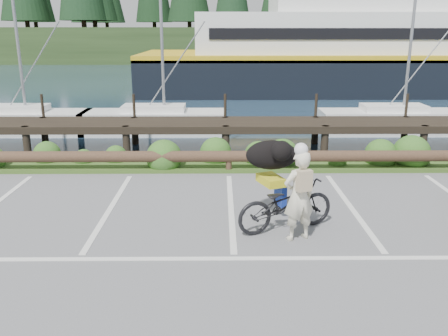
{
  "coord_description": "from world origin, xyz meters",
  "views": [
    {
      "loc": [
        -0.24,
        -7.61,
        3.71
      ],
      "look_at": [
        -0.16,
        1.28,
        1.1
      ],
      "focal_mm": 38.0,
      "sensor_mm": 36.0,
      "label": 1
    }
  ],
  "objects": [
    {
      "name": "log_rail",
      "position": [
        0.0,
        4.6,
        0.0
      ],
      "size": [
        32.0,
        0.3,
        0.6
      ],
      "primitive_type": null,
      "color": "#443021",
      "rests_on": "ground"
    },
    {
      "name": "vegetation_strip",
      "position": [
        0.0,
        5.3,
        0.05
      ],
      "size": [
        34.0,
        1.6,
        0.1
      ],
      "primitive_type": "cube",
      "color": "#3D5B21",
      "rests_on": "ground"
    },
    {
      "name": "dog",
      "position": [
        0.78,
        1.4,
        1.33
      ],
      "size": [
        0.83,
        1.13,
        0.59
      ],
      "primitive_type": "ellipsoid",
      "rotation": [
        0.0,
        0.0,
        1.94
      ],
      "color": "black",
      "rests_on": "bicycle"
    },
    {
      "name": "ground",
      "position": [
        0.0,
        0.0,
        0.0
      ],
      "size": [
        72.0,
        72.0,
        0.0
      ],
      "primitive_type": "plane",
      "color": "#5D5D60"
    },
    {
      "name": "harbor_backdrop",
      "position": [
        0.39,
        78.47,
        -0.0
      ],
      "size": [
        170.0,
        160.0,
        30.0
      ],
      "color": "#1B2F42",
      "rests_on": "ground"
    },
    {
      "name": "cyclist",
      "position": [
        1.18,
        0.38,
        0.84
      ],
      "size": [
        0.71,
        0.6,
        1.67
      ],
      "primitive_type": "imported",
      "rotation": [
        0.0,
        0.0,
        3.51
      ],
      "color": "beige",
      "rests_on": "ground"
    },
    {
      "name": "bicycle",
      "position": [
        1.01,
        0.81,
        0.52
      ],
      "size": [
        2.09,
        1.36,
        1.04
      ],
      "primitive_type": "imported",
      "rotation": [
        0.0,
        0.0,
        1.94
      ],
      "color": "black",
      "rests_on": "ground"
    }
  ]
}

